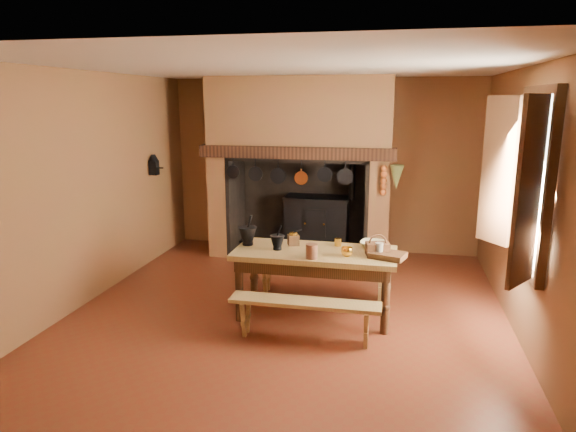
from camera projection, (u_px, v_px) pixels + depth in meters
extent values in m
plane|color=#5F2616|center=(289.00, 311.00, 6.11)|extent=(5.50, 5.50, 0.00)
plane|color=silver|center=(289.00, 66.00, 5.49)|extent=(5.50, 5.50, 0.00)
cube|color=brown|center=(324.00, 166.00, 8.42)|extent=(5.00, 0.02, 2.80)
cube|color=brown|center=(91.00, 187.00, 6.31)|extent=(0.02, 5.50, 2.80)
cube|color=brown|center=(526.00, 204.00, 5.29)|extent=(0.02, 5.50, 2.80)
cube|color=brown|center=(198.00, 273.00, 3.17)|extent=(5.00, 0.02, 2.80)
cube|color=brown|center=(225.00, 166.00, 8.31)|extent=(0.30, 0.90, 2.80)
cube|color=brown|center=(381.00, 171.00, 7.80)|extent=(0.30, 0.90, 2.80)
cube|color=brown|center=(301.00, 117.00, 7.88)|extent=(2.20, 0.90, 1.20)
cube|color=black|center=(296.00, 152.00, 7.61)|extent=(2.95, 0.22, 0.18)
cube|color=black|center=(305.00, 201.00, 8.59)|extent=(2.20, 0.06, 1.60)
cube|color=black|center=(300.00, 253.00, 8.36)|extent=(2.20, 0.90, 0.02)
cube|color=black|center=(317.00, 226.00, 8.35)|extent=(1.00, 0.50, 0.90)
cube|color=black|center=(317.00, 198.00, 8.23)|extent=(1.04, 0.54, 0.04)
cube|color=black|center=(315.00, 223.00, 8.08)|extent=(0.35, 0.02, 0.45)
cylinder|color=black|center=(352.00, 178.00, 8.07)|extent=(0.10, 0.10, 0.70)
cylinder|color=gold|center=(305.00, 223.00, 8.10)|extent=(0.03, 0.03, 0.03)
cylinder|color=gold|center=(324.00, 224.00, 8.04)|extent=(0.03, 0.03, 0.03)
cylinder|color=gold|center=(256.00, 245.00, 8.49)|extent=(0.40, 0.40, 0.20)
cylinder|color=gold|center=(255.00, 250.00, 8.25)|extent=(0.34, 0.34, 0.18)
cube|color=black|center=(246.00, 244.00, 8.63)|extent=(0.18, 0.18, 0.16)
cone|color=#5A6731|center=(396.00, 177.00, 7.27)|extent=(0.20, 0.20, 0.35)
cube|color=white|center=(537.00, 181.00, 4.85)|extent=(0.02, 1.00, 1.60)
cube|color=#3E2213|center=(543.00, 90.00, 4.67)|extent=(0.08, 1.16, 0.08)
cube|color=#3E2213|center=(524.00, 266.00, 5.04)|extent=(0.08, 1.16, 0.08)
cube|color=#3E2213|center=(528.00, 193.00, 4.24)|extent=(0.29, 0.39, 1.60)
cube|color=#3E2213|center=(498.00, 171.00, 5.54)|extent=(0.29, 0.39, 1.60)
cube|color=black|center=(154.00, 168.00, 7.76)|extent=(0.12, 0.12, 0.22)
cone|color=black|center=(153.00, 158.00, 7.72)|extent=(0.16, 0.16, 0.10)
cylinder|color=black|center=(160.00, 168.00, 7.74)|extent=(0.12, 0.02, 0.02)
cube|color=#A5874B|center=(315.00, 253.00, 5.80)|extent=(1.82, 0.81, 0.06)
cube|color=#3E2213|center=(315.00, 262.00, 5.82)|extent=(1.70, 0.69, 0.14)
cylinder|color=#3E2213|center=(239.00, 290.00, 5.76)|extent=(0.09, 0.09, 0.73)
cylinder|color=#3E2213|center=(385.00, 302.00, 5.43)|extent=(0.09, 0.09, 0.73)
cylinder|color=#3E2213|center=(254.00, 273.00, 6.34)|extent=(0.09, 0.09, 0.73)
cylinder|color=#3E2213|center=(387.00, 282.00, 6.01)|extent=(0.09, 0.09, 0.73)
cube|color=#A5874B|center=(305.00, 302.00, 5.26)|extent=(1.56, 0.27, 0.04)
cube|color=#A5874B|center=(323.00, 260.00, 6.46)|extent=(1.80, 0.31, 0.04)
cylinder|color=black|center=(248.00, 243.00, 6.02)|extent=(0.13, 0.13, 0.04)
cone|color=black|center=(248.00, 234.00, 5.99)|extent=(0.21, 0.21, 0.18)
cylinder|color=black|center=(249.00, 222.00, 5.95)|extent=(0.09, 0.06, 0.17)
cylinder|color=black|center=(277.00, 248.00, 5.83)|extent=(0.10, 0.10, 0.03)
cone|color=black|center=(277.00, 241.00, 5.81)|extent=(0.17, 0.17, 0.14)
cylinder|color=black|center=(279.00, 231.00, 5.78)|extent=(0.07, 0.02, 0.14)
cube|color=#3E2213|center=(293.00, 240.00, 6.00)|extent=(0.16, 0.16, 0.12)
cylinder|color=gold|center=(293.00, 234.00, 5.98)|extent=(0.09, 0.09, 0.03)
cylinder|color=black|center=(298.00, 231.00, 5.97)|extent=(0.10, 0.06, 0.03)
cylinder|color=gold|center=(314.00, 250.00, 5.63)|extent=(0.11, 0.11, 0.10)
cylinder|color=gold|center=(338.00, 242.00, 5.97)|extent=(0.10, 0.10, 0.09)
imported|color=beige|center=(373.00, 244.00, 5.91)|extent=(0.34, 0.34, 0.07)
cylinder|color=brown|center=(312.00, 251.00, 5.49)|extent=(0.16, 0.16, 0.16)
cylinder|color=beige|center=(379.00, 250.00, 5.55)|extent=(0.11, 0.11, 0.16)
cube|color=#472B15|center=(377.00, 249.00, 5.61)|extent=(0.28, 0.23, 0.14)
torus|color=#472B15|center=(378.00, 243.00, 5.59)|extent=(0.20, 0.06, 0.20)
cube|color=#3E2213|center=(388.00, 255.00, 5.51)|extent=(0.43, 0.36, 0.06)
imported|color=gold|center=(347.00, 252.00, 5.57)|extent=(0.15, 0.15, 0.10)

